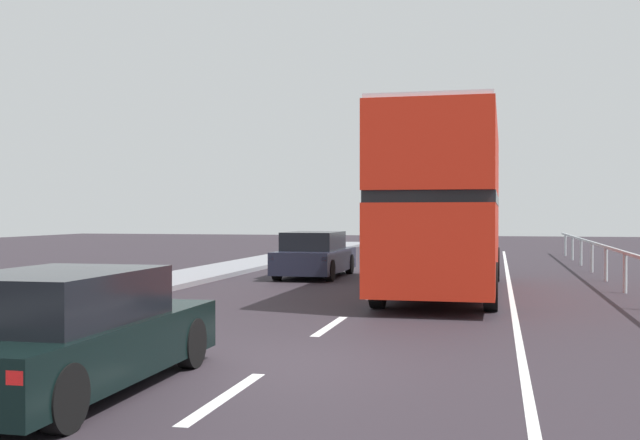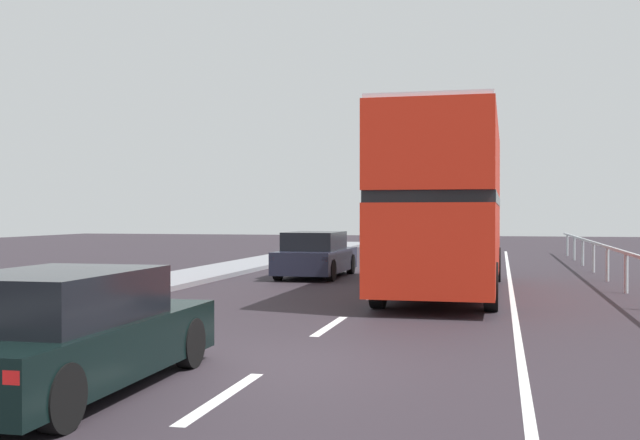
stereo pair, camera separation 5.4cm
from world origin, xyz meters
name	(u,v)px [view 2 (the right image)]	position (x,y,z in m)	size (l,w,h in m)	color
ground_plane	(272,368)	(0.00, 0.00, -0.05)	(74.40, 120.00, 0.10)	#2C252C
lane_paint_markings	(460,301)	(2.04, 8.02, 0.00)	(3.34, 46.00, 0.01)	silver
bridge_side_railing	(638,264)	(5.99, 9.00, 0.85)	(0.10, 42.00, 1.05)	#ADB7BC
double_decker_bus_red	(446,201)	(1.61, 9.80, 2.30)	(2.66, 10.07, 4.29)	red
hatchback_car_near	(64,334)	(-1.80, -2.06, 0.65)	(1.90, 4.47, 1.36)	black
sedan_car_ahead	(316,255)	(-2.70, 13.86, 0.68)	(1.83, 4.42, 1.42)	#1E2031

